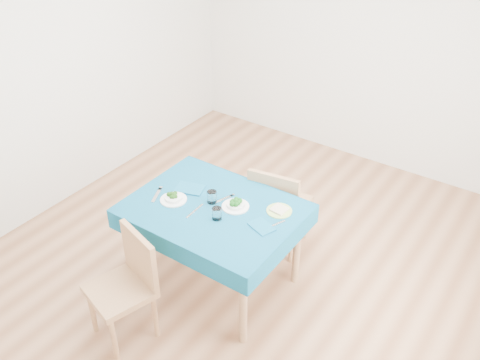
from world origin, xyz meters
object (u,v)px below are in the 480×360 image
Objects in this scene: side_plate at (279,211)px; bowl_near at (173,197)px; table at (215,246)px; bowl_far at (235,204)px; chair_near at (118,282)px; chair_far at (281,193)px.

bowl_near is at bearing -155.19° from side_plate.
side_plate is at bearing 29.23° from table.
table is at bearing -150.77° from side_plate.
bowl_far is at bearing 36.46° from table.
bowl_far is 0.33m from side_plate.
bowl_near is at bearing -155.76° from bowl_far.
bowl_far is at bearing 24.24° from bowl_near.
side_plate reaches higher than table.
table is 6.61× the size of side_plate.
bowl_near is 0.99× the size of bowl_far.
chair_near is 1.26m from side_plate.
chair_far is 5.72× the size of side_plate.
table is 0.75m from chair_far.
chair_near is at bearing -111.39° from bowl_far.
table is 0.85m from chair_near.
bowl_far reaches higher than side_plate.
chair_far is 0.66m from bowl_far.
chair_far is at bearing 91.71° from chair_near.
chair_near is 0.93× the size of chair_far.
chair_near is at bearing 66.42° from chair_far.
bowl_near is at bearing -161.92° from table.
chair_far reaches higher than chair_near.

